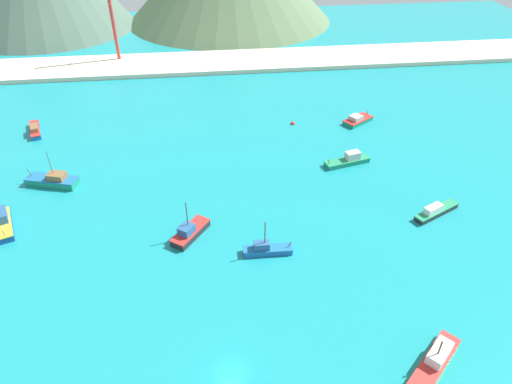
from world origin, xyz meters
name	(u,v)px	position (x,y,z in m)	size (l,w,h in m)	color
ground	(217,217)	(0.00, 30.00, -0.25)	(260.00, 280.00, 0.50)	teal
fishing_boat_0	(35,130)	(-38.48, 64.81, 0.76)	(4.42, 8.64, 2.06)	#1E5BA8
fishing_boat_1	(348,160)	(26.80, 43.65, 0.81)	(9.59, 4.53, 2.48)	#198466
fishing_boat_2	(266,249)	(7.04, 19.90, 0.77)	(7.60, 2.11, 6.08)	#1E5BA8
fishing_boat_3	(190,232)	(-4.51, 25.25, 0.91)	(6.56, 7.64, 6.88)	#232328
fishing_boat_5	(434,363)	(23.76, -1.94, 0.85)	(9.71, 9.03, 4.62)	orange
fishing_boat_6	(358,120)	(34.07, 60.92, 0.72)	(7.85, 6.68, 1.98)	#198466
fishing_boat_7	(3,223)	(-34.65, 31.16, 1.01)	(5.29, 8.80, 6.63)	#14478C
fishing_boat_8	(436,211)	(36.78, 25.86, 0.76)	(9.14, 5.70, 2.13)	#232328
fishing_boat_9	(53,180)	(-29.57, 43.11, 0.93)	(10.00, 5.67, 7.04)	#198466
buoy_0	(293,123)	(19.14, 61.99, 0.17)	(0.96, 0.96, 0.96)	red
beach_strip	(204,63)	(0.00, 103.79, 0.60)	(247.00, 18.15, 1.20)	beige
radio_tower	(112,15)	(-25.26, 108.71, 13.84)	(2.71, 2.17, 27.15)	#B7332D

